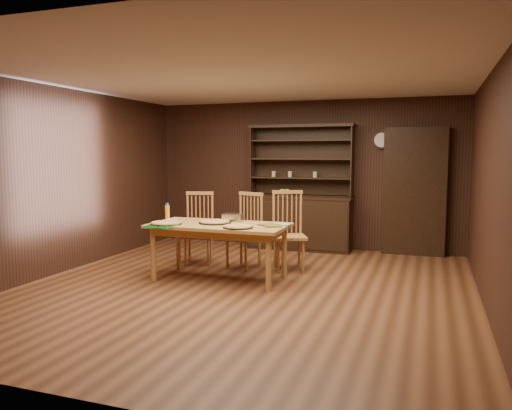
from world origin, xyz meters
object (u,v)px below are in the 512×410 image
at_px(china_hutch, 300,215).
at_px(chair_center, 247,228).
at_px(chair_right, 288,227).
at_px(juice_bottle, 167,212).
at_px(chair_left, 199,225).
at_px(dining_table, 219,230).

xyz_separation_m(china_hutch, chair_center, (-0.38, -1.62, -0.01)).
relative_size(chair_center, chair_right, 0.97).
bearing_deg(chair_center, juice_bottle, -131.95).
distance_m(chair_left, chair_right, 1.40).
bearing_deg(china_hutch, juice_bottle, -121.95).
bearing_deg(juice_bottle, chair_left, 72.02).
xyz_separation_m(chair_left, chair_right, (1.40, 0.07, 0.03)).
relative_size(china_hutch, chair_right, 1.90).
height_order(dining_table, juice_bottle, juice_bottle).
xyz_separation_m(dining_table, juice_bottle, (-0.90, 0.22, 0.19)).
relative_size(chair_center, juice_bottle, 4.93).
distance_m(chair_right, juice_bottle, 1.75).
bearing_deg(juice_bottle, chair_right, 23.27).
relative_size(dining_table, chair_right, 1.59).
bearing_deg(china_hutch, chair_right, -81.79).
height_order(chair_left, juice_bottle, chair_left).
bearing_deg(dining_table, chair_center, 83.51).
distance_m(dining_table, chair_center, 0.81).
relative_size(china_hutch, juice_bottle, 9.67).
height_order(china_hutch, dining_table, china_hutch).
relative_size(china_hutch, chair_center, 1.96).
bearing_deg(chair_right, dining_table, -151.58).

